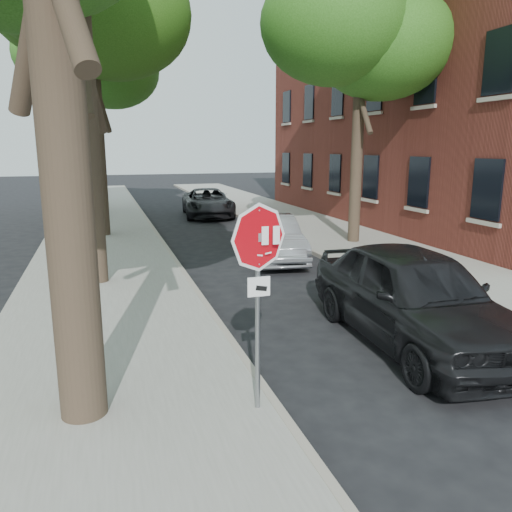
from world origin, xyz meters
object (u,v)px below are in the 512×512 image
Objects in this scene: apartment_building at (479,48)px; car_b at (272,238)px; tree_far at (86,65)px; tree_right at (360,26)px; car_d at (208,203)px; stop_sign at (258,268)px; car_a at (414,296)px; tree_mid_b at (89,11)px.

apartment_building reaches higher than car_b.
tree_right is at bearing -51.66° from tree_far.
car_d is at bearing 111.53° from tree_right.
apartment_building is at bearing 32.99° from car_b.
apartment_building is at bearing -23.04° from tree_far.
stop_sign is 3.81m from car_a.
tree_right is 11.29m from car_d.
apartment_building is 14.62m from car_b.
car_b is at bearing -154.47° from apartment_building.
car_d is (5.02, 4.55, -7.31)m from tree_mid_b.
car_b is (5.13, -12.65, -6.54)m from tree_far.
tree_right is 2.28× the size of car_b.
tree_far is 14.02m from tree_right.
tree_mid_b is at bearing 154.48° from tree_right.
tree_far is 21.26m from car_a.
stop_sign is 0.28× the size of tree_right.
apartment_building is 7.74× the size of stop_sign.
stop_sign is 13.23m from tree_right.
tree_mid_b is at bearing 137.95° from car_b.
apartment_building reaches higher than stop_sign.
tree_mid_b is 7.04m from tree_far.
tree_right is 1.89× the size of car_d.
tree_mid_b is at bearing 96.95° from stop_sign.
tree_right reaches higher than car_a.
tree_mid_b is at bearing -131.74° from car_d.
tree_far is (-0.30, 6.99, -0.78)m from tree_mid_b.
tree_right is at bearing 71.28° from car_a.
stop_sign reaches higher than car_b.
apartment_building reaches higher than car_a.
apartment_building is 8.93m from tree_right.
apartment_building reaches higher than car_d.
car_b is (-11.59, -5.54, -6.98)m from apartment_building.
tree_far is at bearing 156.96° from apartment_building.
car_b is (3.11, 8.49, -1.27)m from stop_sign.
car_b is at bearing -67.92° from tree_far.
car_d is (0.00, 17.14, -0.17)m from car_a.
tree_far is (-16.72, 7.11, -0.44)m from apartment_building.
apartment_building is 4.94× the size of car_b.
stop_sign is 0.64× the size of car_b.
tree_mid_b is 2.06× the size of car_a.
car_b is at bearing -155.23° from tree_right.
apartment_building reaches higher than tree_mid_b.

